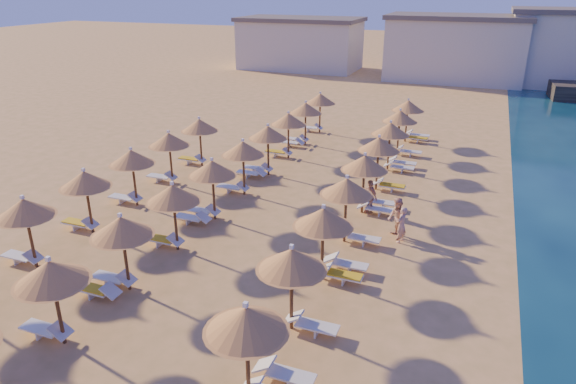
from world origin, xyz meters
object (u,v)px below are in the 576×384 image
at_px(parasol_row_east, 347,188).
at_px(beachgoer_a, 401,225).
at_px(parasol_row_west, 212,169).
at_px(beachgoer_b, 397,218).
at_px(beachgoer_c, 370,196).

relative_size(parasol_row_east, beachgoer_a, 21.19).
bearing_deg(parasol_row_east, parasol_row_west, 180.00).
xyz_separation_m(parasol_row_east, beachgoer_b, (2.06, 1.16, -1.61)).
height_order(beachgoer_a, beachgoer_b, beachgoer_b).
bearing_deg(parasol_row_east, beachgoer_c, 84.64).
bearing_deg(parasol_row_west, parasol_row_east, 0.00).
xyz_separation_m(beachgoer_b, beachgoer_c, (-1.73, 2.27, -0.09)).
xyz_separation_m(beachgoer_a, beachgoer_b, (-0.27, 0.33, 0.11)).
relative_size(parasol_row_east, beachgoer_b, 18.63).
distance_m(parasol_row_east, parasol_row_west, 6.48).
xyz_separation_m(parasol_row_east, beachgoer_c, (0.32, 3.44, -1.70)).
relative_size(beachgoer_a, beachgoer_c, 0.97).
bearing_deg(beachgoer_c, beachgoer_b, -14.92).
height_order(parasol_row_east, parasol_row_west, same).
bearing_deg(beachgoer_b, parasol_row_west, -114.15).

